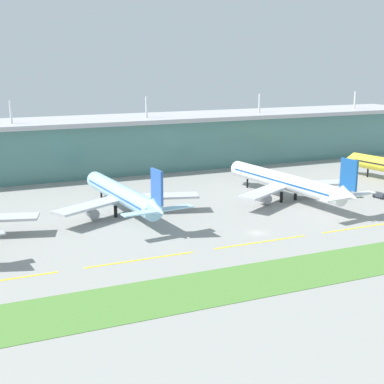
# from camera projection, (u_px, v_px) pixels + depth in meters

# --- Properties ---
(ground_plane) EXTENTS (600.00, 600.00, 0.00)m
(ground_plane) POSITION_uv_depth(u_px,v_px,m) (257.00, 233.00, 153.96)
(ground_plane) COLOR gray
(terminal_building) EXTENTS (288.00, 34.00, 32.42)m
(terminal_building) POSITION_uv_depth(u_px,v_px,m) (143.00, 142.00, 242.92)
(terminal_building) COLOR slate
(terminal_building) RESTS_ON ground
(airliner_near_middle) EXTENTS (48.49, 58.94, 18.90)m
(airliner_near_middle) POSITION_uv_depth(u_px,v_px,m) (123.00, 195.00, 170.76)
(airliner_near_middle) COLOR #9ED1EA
(airliner_near_middle) RESTS_ON ground
(airliner_far_middle) EXTENTS (48.28, 65.28, 18.90)m
(airliner_far_middle) POSITION_uv_depth(u_px,v_px,m) (286.00, 182.00, 188.64)
(airliner_far_middle) COLOR white
(airliner_far_middle) RESTS_ON ground
(taxiway_stripe_mid_west) EXTENTS (28.00, 0.70, 0.04)m
(taxiway_stripe_mid_west) POSITION_uv_depth(u_px,v_px,m) (141.00, 260.00, 133.21)
(taxiway_stripe_mid_west) COLOR yellow
(taxiway_stripe_mid_west) RESTS_ON ground
(taxiway_stripe_centre) EXTENTS (28.00, 0.70, 0.04)m
(taxiway_stripe_centre) POSITION_uv_depth(u_px,v_px,m) (261.00, 242.00, 146.20)
(taxiway_stripe_centre) COLOR yellow
(taxiway_stripe_centre) RESTS_ON ground
(taxiway_stripe_mid_east) EXTENTS (28.00, 0.70, 0.04)m
(taxiway_stripe_mid_east) POSITION_uv_depth(u_px,v_px,m) (362.00, 227.00, 159.19)
(taxiway_stripe_mid_east) COLOR yellow
(taxiway_stripe_mid_east) RESTS_ON ground
(grass_verge) EXTENTS (300.00, 18.00, 0.10)m
(grass_verge) POSITION_uv_depth(u_px,v_px,m) (319.00, 268.00, 127.71)
(grass_verge) COLOR #518438
(grass_verge) RESTS_ON ground
(pushback_tug) EXTENTS (3.07, 4.71, 1.85)m
(pushback_tug) POSITION_uv_depth(u_px,v_px,m) (380.00, 195.00, 192.61)
(pushback_tug) COLOR #333842
(pushback_tug) RESTS_ON ground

